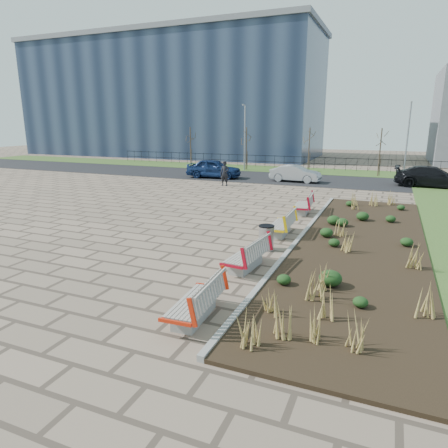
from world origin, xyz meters
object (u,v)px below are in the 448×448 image
at_px(bench_c, 281,223).
at_px(bench_b, 246,254).
at_px(bench_a, 194,299).
at_px(car_black, 432,177).
at_px(lamp_east, 407,141).
at_px(litter_bin, 266,238).
at_px(car_silver, 295,173).
at_px(bench_d, 303,204).
at_px(car_blue, 214,168).
at_px(pedestrian, 225,173).
at_px(lamp_west, 245,138).

bearing_deg(bench_c, bench_b, -91.52).
relative_size(bench_a, car_black, 0.42).
bearing_deg(bench_b, bench_a, -84.83).
bearing_deg(lamp_east, litter_bin, -102.34).
distance_m(bench_a, car_silver, 23.12).
xyz_separation_m(bench_d, car_blue, (-9.57, 10.29, 0.29)).
relative_size(bench_a, car_silver, 0.54).
bearing_deg(car_silver, bench_b, -168.84).
xyz_separation_m(litter_bin, car_blue, (-9.61, 16.81, 0.34)).
xyz_separation_m(car_black, lamp_east, (-1.78, 4.33, 2.29)).
relative_size(bench_a, bench_b, 1.00).
bearing_deg(pedestrian, bench_b, -67.91).
height_order(bench_d, pedestrian, pedestrian).
distance_m(car_silver, car_black, 9.65).
xyz_separation_m(car_silver, lamp_east, (7.81, 5.48, 2.38)).
xyz_separation_m(car_blue, lamp_west, (0.57, 5.87, 2.25)).
height_order(car_blue, car_silver, car_blue).
xyz_separation_m(car_silver, car_black, (9.58, 1.15, 0.09)).
relative_size(litter_bin, car_silver, 0.23).
bearing_deg(bench_a, lamp_east, 76.81).
relative_size(bench_d, litter_bin, 2.32).
height_order(bench_b, bench_d, same).
distance_m(lamp_west, lamp_east, 14.00).
relative_size(car_silver, car_black, 0.77).
bearing_deg(car_silver, car_blue, 96.17).
bearing_deg(litter_bin, bench_a, -90.38).
relative_size(pedestrian, car_blue, 0.40).
xyz_separation_m(bench_b, bench_d, (0.00, 8.63, 0.00)).
relative_size(bench_c, car_blue, 0.47).
relative_size(litter_bin, lamp_east, 0.15).
bearing_deg(pedestrian, lamp_east, 34.88).
height_order(litter_bin, lamp_east, lamp_east).
height_order(car_silver, lamp_east, lamp_east).
relative_size(bench_c, litter_bin, 2.32).
xyz_separation_m(pedestrian, lamp_east, (12.14, 9.36, 2.14)).
bearing_deg(car_black, car_silver, 99.91).
distance_m(bench_c, bench_d, 4.34).
bearing_deg(bench_a, car_blue, 109.77).
distance_m(bench_b, litter_bin, 2.12).
distance_m(bench_b, bench_d, 8.63).
bearing_deg(bench_a, car_black, 71.08).
bearing_deg(bench_d, bench_a, -94.98).
bearing_deg(car_blue, bench_a, -161.69).
distance_m(bench_b, bench_c, 4.29).
bearing_deg(car_blue, bench_d, -141.77).
distance_m(pedestrian, lamp_west, 9.78).
distance_m(bench_a, bench_c, 7.93).
bearing_deg(litter_bin, car_silver, 99.40).
relative_size(car_blue, car_silver, 1.16).
bearing_deg(lamp_east, bench_c, -103.71).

